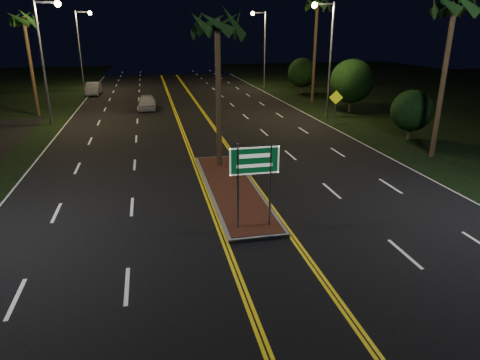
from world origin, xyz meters
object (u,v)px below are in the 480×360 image
object	(u,v)px
shrub_mid	(352,81)
median_island	(232,189)
palm_right_far	(317,5)
highway_sign	(254,169)
palm_left_far	(23,20)
streetlight_right_far	(262,41)
car_near	(147,101)
car_far	(93,88)
shrub_near	(412,111)
warning_sign	(336,102)
streetlight_left_mid	(46,49)
palm_right_near	(455,5)
streetlight_right_mid	(327,47)
palm_median	(217,24)
shrub_far	(302,73)
streetlight_left_far	(82,41)

from	to	relation	value
shrub_mid	median_island	bearing A→B (deg)	-129.47
palm_right_far	highway_sign	bearing A→B (deg)	-115.20
palm_right_far	palm_left_far	bearing A→B (deg)	-175.53
streetlight_right_far	car_near	world-z (taller)	streetlight_right_far
car_far	palm_left_far	bearing A→B (deg)	-104.01
shrub_near	warning_sign	xyz separation A→B (m)	(-2.70, 5.99, -0.29)
shrub_near	car_near	world-z (taller)	shrub_near
warning_sign	palm_right_far	bearing A→B (deg)	94.34
streetlight_left_mid	palm_right_near	xyz separation A→B (m)	(23.11, -14.00, 2.56)
median_island	streetlight_right_mid	world-z (taller)	streetlight_right_mid
highway_sign	streetlight_right_mid	size ratio (longest dim) A/B	0.36
highway_sign	shrub_near	bearing A→B (deg)	39.69
median_island	streetlight_left_mid	xyz separation A→B (m)	(-10.61, 17.00, 5.57)
palm_left_far	shrub_mid	size ratio (longest dim) A/B	1.90
palm_median	streetlight_left_mid	bearing A→B (deg)	128.17
warning_sign	streetlight_right_far	bearing A→B (deg)	106.12
streetlight_left_mid	shrub_far	world-z (taller)	streetlight_left_mid
highway_sign	palm_right_far	distance (m)	30.81
shrub_near	warning_sign	bearing A→B (deg)	114.27
streetlight_left_far	shrub_far	world-z (taller)	streetlight_left_far
palm_right_near	shrub_mid	world-z (taller)	palm_right_near
streetlight_right_far	palm_left_far	xyz separation A→B (m)	(-23.41, -14.00, 2.09)
highway_sign	palm_left_far	xyz separation A→B (m)	(-12.80, 25.20, 5.34)
palm_right_near	shrub_far	distance (m)	26.69
streetlight_right_mid	shrub_mid	distance (m)	4.90
palm_right_far	car_near	bearing A→B (deg)	-177.37
highway_sign	streetlight_left_mid	xyz separation A→B (m)	(-10.61, 21.20, 3.25)
streetlight_left_far	car_near	world-z (taller)	streetlight_left_far
median_island	streetlight_right_far	xyz separation A→B (m)	(10.61, 35.00, 5.57)
streetlight_left_far	car_far	size ratio (longest dim) A/B	1.91
streetlight_right_far	shrub_far	bearing A→B (deg)	-62.02
streetlight_left_mid	palm_right_far	world-z (taller)	palm_right_far
median_island	palm_right_far	distance (m)	27.84
streetlight_right_mid	car_far	xyz separation A→B (m)	(-20.11, 18.05, -4.87)
highway_sign	shrub_near	world-z (taller)	highway_sign
highway_sign	car_far	size ratio (longest dim) A/B	0.68
palm_left_far	warning_sign	world-z (taller)	palm_left_far
shrub_far	palm_left_far	bearing A→B (deg)	-163.26
median_island	palm_right_far	size ratio (longest dim) A/B	1.00
median_island	palm_left_far	size ratio (longest dim) A/B	1.16
car_far	highway_sign	bearing A→B (deg)	-74.39
shrub_near	streetlight_left_mid	bearing A→B (deg)	157.48
highway_sign	shrub_near	xyz separation A→B (m)	(13.50, 11.20, -0.46)
streetlight_left_mid	palm_median	size ratio (longest dim) A/B	1.08
palm_median	streetlight_right_far	bearing A→B (deg)	71.38
streetlight_left_mid	warning_sign	world-z (taller)	streetlight_left_mid
streetlight_right_far	car_near	size ratio (longest dim) A/B	1.90
shrub_mid	warning_sign	bearing A→B (deg)	-128.58
median_island	shrub_mid	bearing A→B (deg)	50.53
streetlight_right_mid	shrub_far	size ratio (longest dim) A/B	2.27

